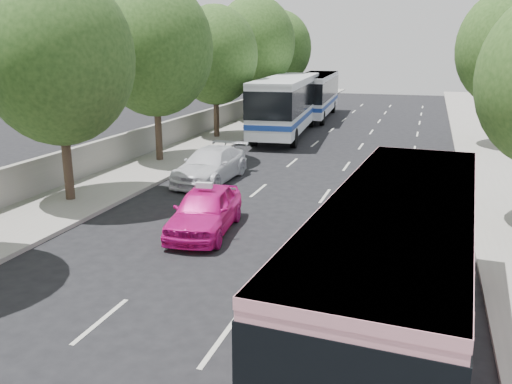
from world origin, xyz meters
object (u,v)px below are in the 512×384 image
at_px(tour_coach_front, 287,101).
at_px(pink_bus, 398,256).
at_px(white_pickup, 211,165).
at_px(tour_coach_rear, 316,92).
at_px(pink_taxi, 205,210).

bearing_deg(tour_coach_front, pink_bus, -75.70).
bearing_deg(tour_coach_front, white_pickup, -94.84).
distance_m(white_pickup, tour_coach_front, 13.90).
bearing_deg(tour_coach_rear, pink_bus, -79.85).
bearing_deg(tour_coach_rear, tour_coach_front, -94.00).
bearing_deg(pink_bus, white_pickup, 130.41).
distance_m(pink_taxi, white_pickup, 7.05).
relative_size(pink_bus, tour_coach_front, 0.78).
relative_size(pink_bus, white_pickup, 2.00).
xyz_separation_m(pink_bus, pink_taxi, (-6.50, 5.53, -1.27)).
bearing_deg(pink_taxi, white_pickup, 103.85).
height_order(white_pickup, tour_coach_front, tour_coach_front).
bearing_deg(tour_coach_rear, pink_taxi, -89.26).
relative_size(pink_bus, tour_coach_rear, 0.83).
relative_size(white_pickup, tour_coach_front, 0.39).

